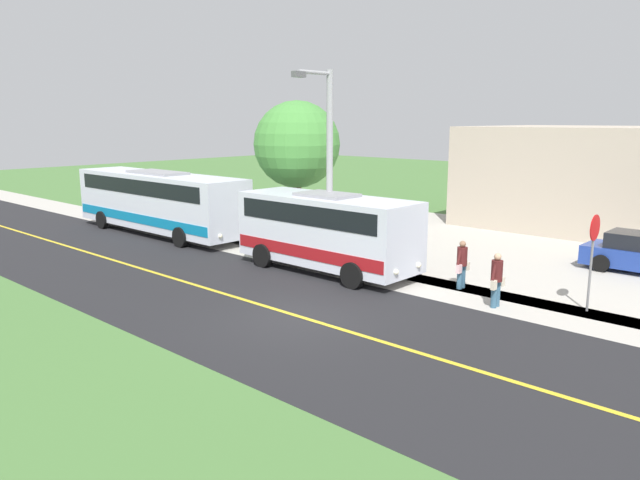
# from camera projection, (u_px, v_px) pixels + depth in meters

# --- Properties ---
(ground_plane) EXTENTS (120.00, 120.00, 0.00)m
(ground_plane) POSITION_uv_depth(u_px,v_px,m) (300.00, 317.00, 17.27)
(ground_plane) COLOR #477238
(road_surface) EXTENTS (8.00, 100.00, 0.01)m
(road_surface) POSITION_uv_depth(u_px,v_px,m) (300.00, 317.00, 17.27)
(road_surface) COLOR black
(road_surface) RESTS_ON ground
(sidewalk) EXTENTS (2.40, 100.00, 0.01)m
(sidewalk) POSITION_uv_depth(u_px,v_px,m) (405.00, 282.00, 21.03)
(sidewalk) COLOR #B2ADA3
(sidewalk) RESTS_ON ground
(parking_lot_surface) EXTENTS (14.00, 36.00, 0.01)m
(parking_lot_surface) POSITION_uv_depth(u_px,v_px,m) (569.00, 260.00, 24.25)
(parking_lot_surface) COLOR #B2ADA3
(parking_lot_surface) RESTS_ON ground
(road_centre_line) EXTENTS (0.16, 100.00, 0.00)m
(road_centre_line) POSITION_uv_depth(u_px,v_px,m) (300.00, 317.00, 17.27)
(road_centre_line) COLOR gold
(road_centre_line) RESTS_ON ground
(shuttle_bus_front) EXTENTS (2.63, 7.26, 2.91)m
(shuttle_bus_front) POSITION_uv_depth(u_px,v_px,m) (327.00, 229.00, 22.19)
(shuttle_bus_front) COLOR silver
(shuttle_bus_front) RESTS_ON ground
(transit_bus_rear) EXTENTS (2.69, 11.23, 3.07)m
(transit_bus_rear) POSITION_uv_depth(u_px,v_px,m) (159.00, 200.00, 29.51)
(transit_bus_rear) COLOR silver
(transit_bus_rear) RESTS_ON ground
(pedestrian_with_bags) EXTENTS (0.72, 0.34, 1.66)m
(pedestrian_with_bags) POSITION_uv_depth(u_px,v_px,m) (497.00, 278.00, 18.02)
(pedestrian_with_bags) COLOR #335972
(pedestrian_with_bags) RESTS_ON ground
(pedestrian_waiting) EXTENTS (0.72, 0.34, 1.62)m
(pedestrian_waiting) POSITION_uv_depth(u_px,v_px,m) (462.00, 263.00, 20.03)
(pedestrian_waiting) COLOR #335972
(pedestrian_waiting) RESTS_ON ground
(stop_sign) EXTENTS (0.76, 0.07, 2.88)m
(stop_sign) POSITION_uv_depth(u_px,v_px,m) (593.00, 246.00, 17.41)
(stop_sign) COLOR slate
(stop_sign) RESTS_ON ground
(street_light_pole) EXTENTS (1.97, 0.24, 7.30)m
(street_light_pole) POSITION_uv_depth(u_px,v_px,m) (327.00, 161.00, 22.20)
(street_light_pole) COLOR #9E9EA3
(street_light_pole) RESTS_ON ground
(tree_curbside) EXTENTS (3.82, 3.82, 6.36)m
(tree_curbside) POSITION_uv_depth(u_px,v_px,m) (297.00, 145.00, 26.64)
(tree_curbside) COLOR #4C3826
(tree_curbside) RESTS_ON ground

